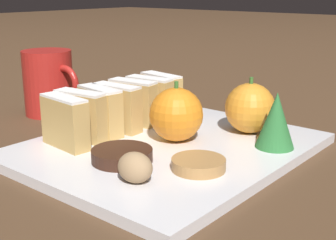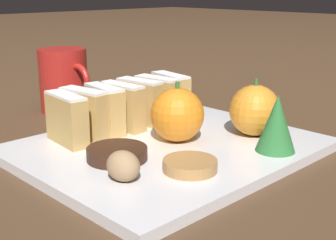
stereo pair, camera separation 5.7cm
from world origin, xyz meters
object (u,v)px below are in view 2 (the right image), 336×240
Objects in this scene: orange_near at (178,115)px; coffee_mug at (64,80)px; orange_far at (255,110)px; walnut at (123,166)px; chocolate_cookie at (117,153)px.

coffee_mug reaches higher than orange_near.
orange_far is 0.22m from walnut.
coffee_mug reaches higher than walnut.
coffee_mug is at bearing -165.02° from orange_far.
walnut is 0.34m from coffee_mug.
orange_near is 2.00× the size of walnut.
walnut is 0.55× the size of chocolate_cookie.
orange_far is 1.09× the size of chocolate_cookie.
chocolate_cookie is at bearing 147.84° from walnut.
walnut is at bearing -32.16° from chocolate_cookie.
walnut is at bearing -90.65° from orange_far.
coffee_mug is (-0.26, 0.10, 0.03)m from chocolate_cookie.
orange_near is at bearing -0.86° from coffee_mug.
chocolate_cookie is 0.28m from coffee_mug.
orange_near is 1.02× the size of orange_far.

